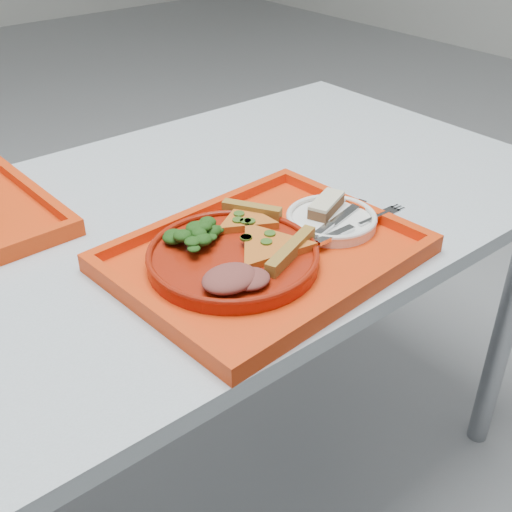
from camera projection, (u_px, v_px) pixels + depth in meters
name	position (u px, v px, depth m)	size (l,w,h in m)	color
ground	(178.00, 504.00, 1.50)	(10.00, 10.00, 0.00)	gray
table	(154.00, 262.00, 1.14)	(1.60, 0.80, 0.75)	#9EA9B1
tray_main	(265.00, 258.00, 1.00)	(0.45, 0.35, 0.01)	red
dinner_plate	(233.00, 259.00, 0.97)	(0.26, 0.26, 0.02)	maroon
side_plate	(331.00, 222.00, 1.07)	(0.15, 0.15, 0.01)	white
pizza_slice_a	(269.00, 244.00, 0.97)	(0.15, 0.13, 0.02)	orange
pizza_slice_b	(246.00, 218.00, 1.04)	(0.11, 0.10, 0.02)	orange
salad_heap	(202.00, 232.00, 0.98)	(0.08, 0.07, 0.04)	black
meat_portion	(230.00, 278.00, 0.89)	(0.08, 0.07, 0.03)	brown
dessert_bar	(326.00, 205.00, 1.08)	(0.09, 0.06, 0.02)	#4E2C1A
knife	(336.00, 220.00, 1.05)	(0.18, 0.02, 0.01)	silver
fork	(359.00, 224.00, 1.04)	(0.18, 0.02, 0.01)	silver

